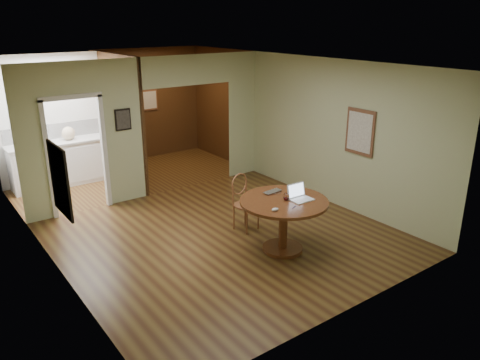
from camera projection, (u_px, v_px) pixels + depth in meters
floor at (227, 238)px, 7.59m from camera, size 5.00×5.00×0.00m
room_shell at (118, 129)px, 9.26m from camera, size 5.20×7.50×5.00m
dining_table at (284, 213)px, 6.99m from camera, size 1.32×1.32×0.82m
chair at (243, 199)px, 7.76m from camera, size 0.48×0.48×0.96m
open_laptop at (299, 195)px, 6.94m from camera, size 0.33×0.28×0.23m
closed_laptop at (275, 193)px, 7.18m from camera, size 0.33×0.23×0.02m
mouse at (275, 209)px, 6.52m from camera, size 0.12×0.08×0.04m
wine_glass at (286, 197)px, 6.90m from camera, size 0.10×0.10×0.11m
pen at (294, 207)px, 6.65m from camera, size 0.12×0.05×0.01m
kitchen_cabinet at (61, 163)px, 9.87m from camera, size 2.06×0.60×0.94m
grocery_bag at (68, 133)px, 9.80m from camera, size 0.35×0.32×0.28m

